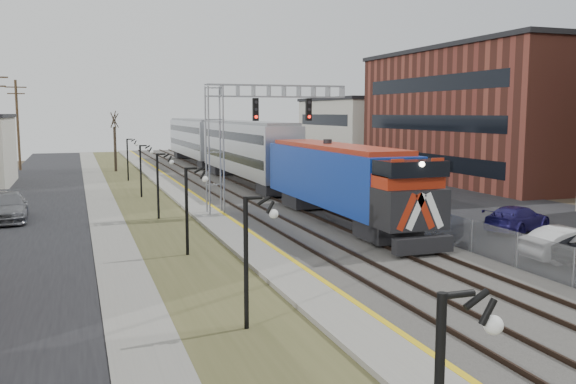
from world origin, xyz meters
name	(u,v)px	position (x,y,z in m)	size (l,w,h in m)	color
street_west	(32,209)	(-11.50, 35.00, 0.02)	(7.00, 120.00, 0.04)	black
sidewalk	(102,205)	(-7.00, 35.00, 0.04)	(2.00, 120.00, 0.08)	gray
grass_median	(146,203)	(-4.00, 35.00, 0.03)	(4.00, 120.00, 0.06)	#494A27
platform	(188,200)	(-1.00, 35.00, 0.12)	(2.00, 120.00, 0.24)	gray
ballast_bed	(254,197)	(4.00, 35.00, 0.10)	(8.00, 120.00, 0.20)	#595651
parking_lot	(395,191)	(16.00, 35.00, 0.02)	(16.00, 120.00, 0.04)	black
platform_edge	(200,198)	(-0.12, 35.00, 0.24)	(0.24, 120.00, 0.01)	gold
track_near	(228,196)	(2.00, 35.00, 0.28)	(1.58, 120.00, 0.15)	#2D2119
track_far	(273,194)	(5.50, 35.00, 0.28)	(1.58, 120.00, 0.15)	#2D2119
train	(235,151)	(5.50, 46.62, 2.88)	(3.00, 63.05, 5.33)	#123299
signal_gantry	(242,126)	(1.22, 27.99, 5.59)	(9.00, 1.07, 8.15)	gray
lampposts	(186,211)	(-4.00, 18.29, 2.00)	(0.14, 62.14, 4.00)	black
fence	(306,186)	(8.20, 35.00, 0.80)	(0.04, 120.00, 1.60)	gray
buildings_east	(571,114)	(30.00, 31.18, 6.31)	(16.00, 76.00, 15.00)	gray
bare_trees	(16,165)	(-12.66, 38.91, 2.70)	(12.30, 42.30, 5.95)	#382D23
car_lot_b	(572,245)	(11.58, 11.58, 0.73)	(1.54, 4.42, 1.46)	silver
car_lot_d	(517,219)	(13.84, 17.76, 0.69)	(1.93, 4.74, 1.38)	navy
car_lot_e	(397,203)	(10.78, 25.34, 0.65)	(1.54, 3.82, 1.30)	gray
car_street_b	(7,208)	(-12.55, 30.41, 0.81)	(2.28, 5.60, 1.62)	slate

